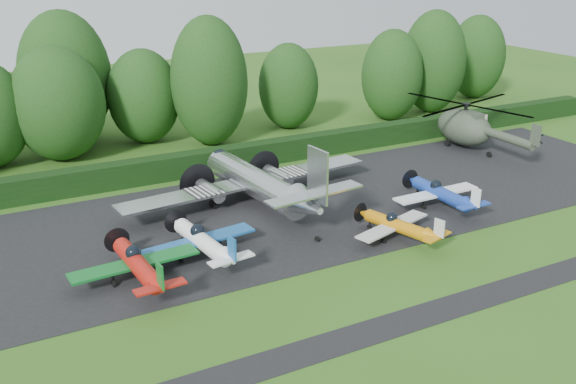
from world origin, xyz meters
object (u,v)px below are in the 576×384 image
light_plane_red (138,264)px  helicopter (465,124)px  light_plane_orange (398,225)px  transport_plane (257,183)px  sign_board (472,121)px  light_plane_white (202,241)px  light_plane_blue (441,193)px

light_plane_red → helicopter: helicopter is taller
light_plane_orange → helicopter: size_ratio=0.42×
transport_plane → light_plane_orange: 11.32m
transport_plane → helicopter: (24.06, 4.33, 0.50)m
sign_board → light_plane_red: bearing=-177.0°
transport_plane → light_plane_red: (-11.09, -7.54, -0.64)m
helicopter → light_plane_red: bearing=-161.4°
light_plane_white → light_plane_blue: 18.68m
light_plane_blue → sign_board: (16.46, 14.63, 0.13)m
transport_plane → light_plane_orange: (5.78, -9.70, -0.83)m
light_plane_red → sign_board: light_plane_red is taller
light_plane_red → sign_board: 42.50m
light_plane_white → light_plane_orange: (12.46, -3.37, -0.18)m
helicopter → sign_board: helicopter is taller
light_plane_blue → light_plane_white: bearing=-180.0°
sign_board → light_plane_orange: bearing=-160.5°
light_plane_white → helicopter: 32.55m
light_plane_white → helicopter: bearing=26.5°
transport_plane → sign_board: transport_plane is taller
light_plane_blue → light_plane_red: bearing=-176.8°
light_plane_blue → helicopter: bearing=43.1°
light_plane_white → light_plane_blue: (18.68, -0.29, -0.06)m
transport_plane → light_plane_blue: bearing=-22.5°
light_plane_red → sign_board: (39.55, 15.56, 0.06)m
light_plane_red → light_plane_white: light_plane_red is taller
transport_plane → light_plane_blue: 13.71m
light_plane_white → helicopter: (30.74, 10.65, 1.14)m
transport_plane → sign_board: size_ratio=6.16×
light_plane_orange → sign_board: 28.78m
transport_plane → light_plane_blue: (11.99, -6.61, -0.71)m
transport_plane → light_plane_blue: size_ratio=2.75×
transport_plane → light_plane_red: 13.42m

